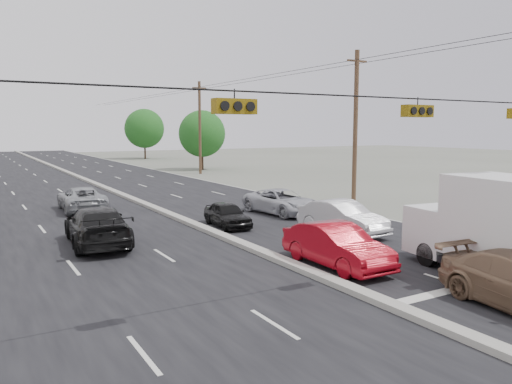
{
  "coord_description": "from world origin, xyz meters",
  "views": [
    {
      "loc": [
        -9.94,
        -10.22,
        4.95
      ],
      "look_at": [
        0.99,
        8.36,
        2.2
      ],
      "focal_mm": 35.0,
      "sensor_mm": 36.0,
      "label": 1
    }
  ],
  "objects_px": {
    "queue_car_c": "(282,202)",
    "oncoming_far": "(82,199)",
    "queue_car_b": "(342,218)",
    "red_sedan": "(336,246)",
    "box_truck": "(505,228)",
    "queue_car_a": "(227,215)",
    "tree_right_mid": "(202,134)",
    "oncoming_near": "(97,226)",
    "tree_right_far": "(144,129)",
    "utility_pole_right_c": "(200,127)",
    "utility_pole_right_b": "(355,126)"
  },
  "relations": [
    {
      "from": "queue_car_c",
      "to": "oncoming_far",
      "type": "height_order",
      "value": "oncoming_far"
    },
    {
      "from": "queue_car_b",
      "to": "queue_car_c",
      "type": "distance_m",
      "value": 6.12
    },
    {
      "from": "red_sedan",
      "to": "queue_car_c",
      "type": "xyz_separation_m",
      "value": [
        4.47,
        10.35,
        -0.06
      ]
    },
    {
      "from": "box_truck",
      "to": "queue_car_a",
      "type": "height_order",
      "value": "box_truck"
    },
    {
      "from": "oncoming_far",
      "to": "queue_car_c",
      "type": "bearing_deg",
      "value": 146.24
    },
    {
      "from": "tree_right_mid",
      "to": "oncoming_far",
      "type": "bearing_deg",
      "value": -128.1
    },
    {
      "from": "red_sedan",
      "to": "queue_car_b",
      "type": "distance_m",
      "value": 5.75
    },
    {
      "from": "queue_car_c",
      "to": "oncoming_near",
      "type": "xyz_separation_m",
      "value": [
        -11.09,
        -2.59,
        0.11
      ]
    },
    {
      "from": "tree_right_far",
      "to": "oncoming_far",
      "type": "bearing_deg",
      "value": -112.06
    },
    {
      "from": "utility_pole_right_c",
      "to": "queue_car_a",
      "type": "distance_m",
      "value": 30.52
    },
    {
      "from": "box_truck",
      "to": "queue_car_c",
      "type": "distance_m",
      "value": 14.48
    },
    {
      "from": "box_truck",
      "to": "queue_car_a",
      "type": "relative_size",
      "value": 1.9
    },
    {
      "from": "oncoming_near",
      "to": "red_sedan",
      "type": "bearing_deg",
      "value": 135.23
    },
    {
      "from": "queue_car_b",
      "to": "tree_right_far",
      "type": "bearing_deg",
      "value": 75.93
    },
    {
      "from": "queue_car_b",
      "to": "oncoming_near",
      "type": "relative_size",
      "value": 0.83
    },
    {
      "from": "utility_pole_right_b",
      "to": "queue_car_c",
      "type": "xyz_separation_m",
      "value": [
        -6.63,
        -1.29,
        -4.4
      ]
    },
    {
      "from": "tree_right_far",
      "to": "red_sedan",
      "type": "xyz_separation_m",
      "value": [
        -14.6,
        -66.63,
        -4.19
      ]
    },
    {
      "from": "queue_car_b",
      "to": "red_sedan",
      "type": "bearing_deg",
      "value": -136.46
    },
    {
      "from": "utility_pole_right_b",
      "to": "oncoming_near",
      "type": "bearing_deg",
      "value": -167.66
    },
    {
      "from": "utility_pole_right_c",
      "to": "red_sedan",
      "type": "relative_size",
      "value": 2.14
    },
    {
      "from": "tree_right_mid",
      "to": "tree_right_far",
      "type": "xyz_separation_m",
      "value": [
        1.0,
        25.0,
        0.62
      ]
    },
    {
      "from": "queue_car_b",
      "to": "queue_car_c",
      "type": "bearing_deg",
      "value": 79.93
    },
    {
      "from": "utility_pole_right_b",
      "to": "queue_car_b",
      "type": "xyz_separation_m",
      "value": [
        -7.24,
        -7.37,
        -4.33
      ]
    },
    {
      "from": "queue_car_b",
      "to": "oncoming_far",
      "type": "height_order",
      "value": "queue_car_b"
    },
    {
      "from": "utility_pole_right_c",
      "to": "tree_right_far",
      "type": "bearing_deg",
      "value": 83.35
    },
    {
      "from": "queue_car_b",
      "to": "oncoming_near",
      "type": "height_order",
      "value": "oncoming_near"
    },
    {
      "from": "utility_pole_right_b",
      "to": "oncoming_near",
      "type": "xyz_separation_m",
      "value": [
        -17.71,
        -3.88,
        -4.28
      ]
    },
    {
      "from": "queue_car_c",
      "to": "oncoming_far",
      "type": "xyz_separation_m",
      "value": [
        -9.77,
        7.19,
        0.01
      ]
    },
    {
      "from": "queue_car_a",
      "to": "tree_right_far",
      "type": "bearing_deg",
      "value": 80.55
    },
    {
      "from": "utility_pole_right_c",
      "to": "tree_right_mid",
      "type": "distance_m",
      "value": 5.64
    },
    {
      "from": "utility_pole_right_c",
      "to": "box_truck",
      "type": "relative_size",
      "value": 1.43
    },
    {
      "from": "queue_car_c",
      "to": "oncoming_far",
      "type": "distance_m",
      "value": 12.13
    },
    {
      "from": "utility_pole_right_c",
      "to": "tree_right_mid",
      "type": "height_order",
      "value": "utility_pole_right_c"
    },
    {
      "from": "tree_right_far",
      "to": "queue_car_b",
      "type": "bearing_deg",
      "value": -99.77
    },
    {
      "from": "box_truck",
      "to": "queue_car_c",
      "type": "xyz_separation_m",
      "value": [
        0.88,
        14.41,
        -1.04
      ]
    },
    {
      "from": "tree_right_mid",
      "to": "queue_car_a",
      "type": "height_order",
      "value": "tree_right_mid"
    },
    {
      "from": "tree_right_far",
      "to": "tree_right_mid",
      "type": "bearing_deg",
      "value": -92.29
    },
    {
      "from": "tree_right_mid",
      "to": "queue_car_a",
      "type": "bearing_deg",
      "value": -112.35
    },
    {
      "from": "queue_car_b",
      "to": "box_truck",
      "type": "bearing_deg",
      "value": -96.11
    },
    {
      "from": "queue_car_c",
      "to": "oncoming_near",
      "type": "height_order",
      "value": "oncoming_near"
    },
    {
      "from": "red_sedan",
      "to": "queue_car_a",
      "type": "height_order",
      "value": "red_sedan"
    },
    {
      "from": "tree_right_mid",
      "to": "tree_right_far",
      "type": "bearing_deg",
      "value": 87.71
    },
    {
      "from": "utility_pole_right_b",
      "to": "utility_pole_right_c",
      "type": "distance_m",
      "value": 25.0
    },
    {
      "from": "box_truck",
      "to": "tree_right_far",
      "type": "bearing_deg",
      "value": 88.59
    },
    {
      "from": "tree_right_far",
      "to": "queue_car_a",
      "type": "distance_m",
      "value": 60.04
    },
    {
      "from": "tree_right_mid",
      "to": "oncoming_far",
      "type": "xyz_separation_m",
      "value": [
        -18.9,
        -24.1,
        -3.62
      ]
    },
    {
      "from": "queue_car_a",
      "to": "red_sedan",
      "type": "bearing_deg",
      "value": -85.34
    },
    {
      "from": "tree_right_mid",
      "to": "queue_car_c",
      "type": "bearing_deg",
      "value": -106.26
    },
    {
      "from": "utility_pole_right_c",
      "to": "box_truck",
      "type": "distance_m",
      "value": 41.52
    },
    {
      "from": "queue_car_c",
      "to": "oncoming_near",
      "type": "bearing_deg",
      "value": -173.08
    }
  ]
}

